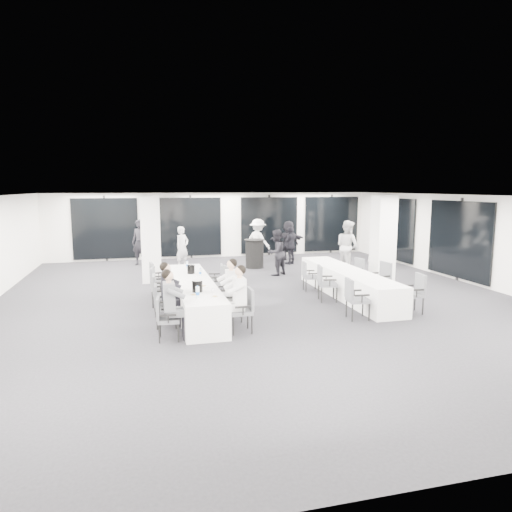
{
  "coord_description": "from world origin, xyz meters",
  "views": [
    {
      "loc": [
        -3.09,
        -11.67,
        3.03
      ],
      "look_at": [
        -0.18,
        -0.2,
        1.25
      ],
      "focal_mm": 32.0,
      "sensor_mm": 36.0,
      "label": 1
    }
  ],
  "objects_px": {
    "chair_main_left_far": "(157,278)",
    "chair_main_right_second": "(236,298)",
    "chair_side_left_mid": "(325,281)",
    "chair_side_right_near": "(415,291)",
    "chair_main_right_near": "(244,307)",
    "banquet_table_side": "(347,283)",
    "standing_guest_a": "(182,244)",
    "standing_guest_h": "(348,243)",
    "standing_guest_c": "(258,238)",
    "standing_guest_e": "(376,240)",
    "standing_guest_g": "(140,239)",
    "chair_main_left_second": "(162,303)",
    "chair_main_right_far": "(217,278)",
    "chair_side_left_near": "(355,296)",
    "chair_side_left_far": "(308,274)",
    "chair_side_right_far": "(356,270)",
    "chair_main_left_fourth": "(159,284)",
    "standing_guest_f": "(288,238)",
    "ice_bucket_near": "(197,286)",
    "ice_bucket_far": "(191,269)",
    "cocktail_table": "(255,253)",
    "chair_main_left_mid": "(160,292)",
    "chair_side_right_mid": "(381,277)",
    "banquet_table_main": "(194,296)",
    "standing_guest_b": "(276,249)",
    "chair_main_left_near": "(165,316)",
    "chair_main_right_mid": "(229,291)",
    "chair_main_right_fourth": "(222,282)"
  },
  "relations": [
    {
      "from": "cocktail_table",
      "to": "standing_guest_c",
      "type": "height_order",
      "value": "standing_guest_c"
    },
    {
      "from": "standing_guest_g",
      "to": "chair_main_left_second",
      "type": "bearing_deg",
      "value": -59.67
    },
    {
      "from": "standing_guest_c",
      "to": "standing_guest_e",
      "type": "xyz_separation_m",
      "value": [
        4.31,
        -1.87,
        0.0
      ]
    },
    {
      "from": "chair_main_left_mid",
      "to": "standing_guest_f",
      "type": "height_order",
      "value": "standing_guest_f"
    },
    {
      "from": "chair_main_left_far",
      "to": "chair_side_left_mid",
      "type": "bearing_deg",
      "value": 63.93
    },
    {
      "from": "chair_side_left_far",
      "to": "banquet_table_side",
      "type": "bearing_deg",
      "value": 50.9
    },
    {
      "from": "standing_guest_g",
      "to": "ice_bucket_near",
      "type": "relative_size",
      "value": 7.74
    },
    {
      "from": "chair_side_left_far",
      "to": "chair_side_right_near",
      "type": "height_order",
      "value": "chair_side_right_near"
    },
    {
      "from": "chair_main_right_second",
      "to": "standing_guest_c",
      "type": "xyz_separation_m",
      "value": [
        2.58,
        7.98,
        0.47
      ]
    },
    {
      "from": "ice_bucket_near",
      "to": "ice_bucket_far",
      "type": "bearing_deg",
      "value": 87.45
    },
    {
      "from": "standing_guest_f",
      "to": "ice_bucket_near",
      "type": "xyz_separation_m",
      "value": [
        -4.85,
        -8.33,
        -0.05
      ]
    },
    {
      "from": "chair_side_right_far",
      "to": "chair_main_left_fourth",
      "type": "bearing_deg",
      "value": 86.81
    },
    {
      "from": "banquet_table_main",
      "to": "standing_guest_e",
      "type": "relative_size",
      "value": 2.51
    },
    {
      "from": "chair_main_left_far",
      "to": "chair_main_right_second",
      "type": "distance_m",
      "value": 3.16
    },
    {
      "from": "banquet_table_side",
      "to": "standing_guest_f",
      "type": "relative_size",
      "value": 2.67
    },
    {
      "from": "standing_guest_h",
      "to": "chair_side_right_near",
      "type": "bearing_deg",
      "value": 155.99
    },
    {
      "from": "chair_main_right_mid",
      "to": "standing_guest_h",
      "type": "bearing_deg",
      "value": -48.5
    },
    {
      "from": "chair_main_right_far",
      "to": "chair_side_left_near",
      "type": "distance_m",
      "value": 4.13
    },
    {
      "from": "banquet_table_main",
      "to": "banquet_table_side",
      "type": "distance_m",
      "value": 4.36
    },
    {
      "from": "chair_side_right_near",
      "to": "chair_side_right_mid",
      "type": "relative_size",
      "value": 0.97
    },
    {
      "from": "chair_main_right_far",
      "to": "standing_guest_c",
      "type": "xyz_separation_m",
      "value": [
        2.58,
        5.42,
        0.49
      ]
    },
    {
      "from": "standing_guest_b",
      "to": "standing_guest_h",
      "type": "relative_size",
      "value": 0.86
    },
    {
      "from": "chair_main_right_near",
      "to": "banquet_table_side",
      "type": "bearing_deg",
      "value": -55.14
    },
    {
      "from": "banquet_table_side",
      "to": "standing_guest_c",
      "type": "distance_m",
      "value": 6.54
    },
    {
      "from": "chair_side_left_mid",
      "to": "standing_guest_g",
      "type": "bearing_deg",
      "value": -134.35
    },
    {
      "from": "chair_side_right_near",
      "to": "chair_main_right_near",
      "type": "bearing_deg",
      "value": 101.79
    },
    {
      "from": "chair_main_left_second",
      "to": "standing_guest_f",
      "type": "relative_size",
      "value": 0.5
    },
    {
      "from": "chair_main_left_far",
      "to": "chair_main_right_far",
      "type": "bearing_deg",
      "value": 78.42
    },
    {
      "from": "chair_side_right_mid",
      "to": "ice_bucket_far",
      "type": "bearing_deg",
      "value": 73.18
    },
    {
      "from": "banquet_table_side",
      "to": "chair_main_left_fourth",
      "type": "height_order",
      "value": "chair_main_left_fourth"
    },
    {
      "from": "chair_main_left_second",
      "to": "chair_main_right_second",
      "type": "height_order",
      "value": "chair_main_left_second"
    },
    {
      "from": "chair_side_left_far",
      "to": "ice_bucket_far",
      "type": "height_order",
      "value": "ice_bucket_far"
    },
    {
      "from": "chair_main_left_mid",
      "to": "chair_side_left_mid",
      "type": "bearing_deg",
      "value": 94.04
    },
    {
      "from": "chair_main_left_near",
      "to": "standing_guest_e",
      "type": "height_order",
      "value": "standing_guest_e"
    },
    {
      "from": "banquet_table_main",
      "to": "chair_side_left_far",
      "type": "height_order",
      "value": "chair_side_left_far"
    },
    {
      "from": "banquet_table_side",
      "to": "standing_guest_a",
      "type": "xyz_separation_m",
      "value": [
        -4.07,
        5.76,
        0.52
      ]
    },
    {
      "from": "chair_main_left_near",
      "to": "chair_side_left_near",
      "type": "relative_size",
      "value": 0.91
    },
    {
      "from": "standing_guest_h",
      "to": "chair_main_left_second",
      "type": "bearing_deg",
      "value": 111.18
    },
    {
      "from": "standing_guest_b",
      "to": "standing_guest_c",
      "type": "distance_m",
      "value": 3.0
    },
    {
      "from": "chair_main_right_fourth",
      "to": "chair_side_left_far",
      "type": "bearing_deg",
      "value": -87.26
    },
    {
      "from": "standing_guest_c",
      "to": "chair_side_left_near",
      "type": "bearing_deg",
      "value": 144.39
    },
    {
      "from": "chair_main_right_near",
      "to": "cocktail_table",
      "type": "bearing_deg",
      "value": -15.18
    },
    {
      "from": "banquet_table_main",
      "to": "standing_guest_c",
      "type": "bearing_deg",
      "value": 63.65
    },
    {
      "from": "standing_guest_f",
      "to": "chair_main_right_second",
      "type": "bearing_deg",
      "value": 57.21
    },
    {
      "from": "chair_main_left_near",
      "to": "standing_guest_h",
      "type": "height_order",
      "value": "standing_guest_h"
    },
    {
      "from": "chair_side_right_far",
      "to": "cocktail_table",
      "type": "bearing_deg",
      "value": 17.6
    },
    {
      "from": "cocktail_table",
      "to": "banquet_table_main",
      "type": "bearing_deg",
      "value": -117.9
    },
    {
      "from": "chair_main_left_mid",
      "to": "standing_guest_g",
      "type": "distance_m",
      "value": 7.43
    },
    {
      "from": "chair_side_left_mid",
      "to": "ice_bucket_far",
      "type": "xyz_separation_m",
      "value": [
        -3.47,
        0.88,
        0.32
      ]
    },
    {
      "from": "chair_main_left_far",
      "to": "chair_side_right_mid",
      "type": "distance_m",
      "value": 6.2
    }
  ]
}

